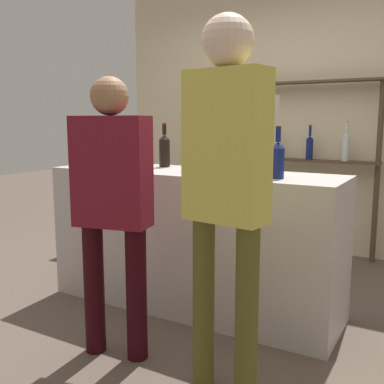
# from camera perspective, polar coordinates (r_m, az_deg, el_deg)

# --- Properties ---
(ground_plane) EXTENTS (16.00, 16.00, 0.00)m
(ground_plane) POSITION_cam_1_polar(r_m,az_deg,el_deg) (3.35, 0.00, -14.15)
(ground_plane) COLOR brown
(bar_counter) EXTENTS (2.07, 0.60, 0.98)m
(bar_counter) POSITION_cam_1_polar(r_m,az_deg,el_deg) (3.19, 0.00, -6.07)
(bar_counter) COLOR #B7B2AD
(bar_counter) RESTS_ON ground_plane
(back_wall) EXTENTS (3.67, 0.12, 2.80)m
(back_wall) POSITION_cam_1_polar(r_m,az_deg,el_deg) (4.82, 11.49, 9.80)
(back_wall) COLOR beige
(back_wall) RESTS_ON ground_plane
(back_shelf) EXTENTS (2.00, 0.18, 1.70)m
(back_shelf) POSITION_cam_1_polar(r_m,az_deg,el_deg) (4.65, 10.67, 6.47)
(back_shelf) COLOR #4C3828
(back_shelf) RESTS_ON ground_plane
(counter_bottle_0) EXTENTS (0.08, 0.08, 0.34)m
(counter_bottle_0) POSITION_cam_1_polar(r_m,az_deg,el_deg) (3.65, -12.59, 5.39)
(counter_bottle_0) COLOR #0F1956
(counter_bottle_0) RESTS_ON bar_counter
(counter_bottle_1) EXTENTS (0.08, 0.08, 0.33)m
(counter_bottle_1) POSITION_cam_1_polar(r_m,az_deg,el_deg) (3.38, -3.52, 5.37)
(counter_bottle_1) COLOR black
(counter_bottle_1) RESTS_ON bar_counter
(counter_bottle_2) EXTENTS (0.08, 0.08, 0.31)m
(counter_bottle_2) POSITION_cam_1_polar(r_m,az_deg,el_deg) (2.74, 10.81, 4.17)
(counter_bottle_2) COLOR #0F1956
(counter_bottle_2) RESTS_ON bar_counter
(wine_glass) EXTENTS (0.09, 0.09, 0.16)m
(wine_glass) POSITION_cam_1_polar(r_m,az_deg,el_deg) (2.98, 9.18, 4.56)
(wine_glass) COLOR silver
(wine_glass) RESTS_ON bar_counter
(ice_bucket) EXTENTS (0.24, 0.24, 0.20)m
(ice_bucket) POSITION_cam_1_polar(r_m,az_deg,el_deg) (3.00, 2.11, 4.39)
(ice_bucket) COLOR black
(ice_bucket) RESTS_ON bar_counter
(cork_jar) EXTENTS (0.12, 0.12, 0.16)m
(cork_jar) POSITION_cam_1_polar(r_m,az_deg,el_deg) (2.87, 9.15, 3.64)
(cork_jar) COLOR silver
(cork_jar) RESTS_ON bar_counter
(server_behind_counter) EXTENTS (0.46, 0.23, 1.75)m
(server_behind_counter) POSITION_cam_1_polar(r_m,az_deg,el_deg) (3.66, 7.02, 4.46)
(server_behind_counter) COLOR #575347
(server_behind_counter) RESTS_ON ground_plane
(customer_right) EXTENTS (0.41, 0.23, 1.78)m
(customer_right) POSITION_cam_1_polar(r_m,az_deg,el_deg) (2.04, 4.33, 2.23)
(customer_right) COLOR brown
(customer_right) RESTS_ON ground_plane
(customer_center) EXTENTS (0.44, 0.26, 1.55)m
(customer_center) POSITION_cam_1_polar(r_m,az_deg,el_deg) (2.47, -10.08, -0.66)
(customer_center) COLOR black
(customer_center) RESTS_ON ground_plane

